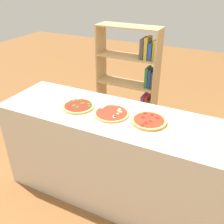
{
  "coord_description": "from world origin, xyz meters",
  "views": [
    {
      "loc": [
        0.83,
        -1.71,
        2.02
      ],
      "look_at": [
        0.0,
        0.0,
        0.95
      ],
      "focal_mm": 40.56,
      "sensor_mm": 36.0,
      "label": 1
    }
  ],
  "objects_px": {
    "pizza_pepperoni_2": "(149,121)",
    "pizza_spinach_0": "(78,106)",
    "pizza_mushroom_1": "(112,113)",
    "bookshelf": "(135,87)"
  },
  "relations": [
    {
      "from": "pizza_pepperoni_2",
      "to": "pizza_spinach_0",
      "type": "bearing_deg",
      "value": -177.34
    },
    {
      "from": "pizza_mushroom_1",
      "to": "pizza_spinach_0",
      "type": "bearing_deg",
      "value": -178.05
    },
    {
      "from": "pizza_pepperoni_2",
      "to": "bookshelf",
      "type": "relative_size",
      "value": 0.2
    },
    {
      "from": "pizza_mushroom_1",
      "to": "pizza_pepperoni_2",
      "type": "xyz_separation_m",
      "value": [
        0.33,
        0.02,
        0.0
      ]
    },
    {
      "from": "pizza_spinach_0",
      "to": "pizza_mushroom_1",
      "type": "xyz_separation_m",
      "value": [
        0.33,
        0.01,
        -0.0
      ]
    },
    {
      "from": "pizza_spinach_0",
      "to": "pizza_mushroom_1",
      "type": "height_order",
      "value": "same"
    },
    {
      "from": "pizza_spinach_0",
      "to": "bookshelf",
      "type": "height_order",
      "value": "bookshelf"
    },
    {
      "from": "pizza_spinach_0",
      "to": "pizza_mushroom_1",
      "type": "distance_m",
      "value": 0.33
    },
    {
      "from": "pizza_mushroom_1",
      "to": "pizza_pepperoni_2",
      "type": "height_order",
      "value": "pizza_pepperoni_2"
    },
    {
      "from": "pizza_pepperoni_2",
      "to": "pizza_mushroom_1",
      "type": "bearing_deg",
      "value": -176.63
    }
  ]
}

